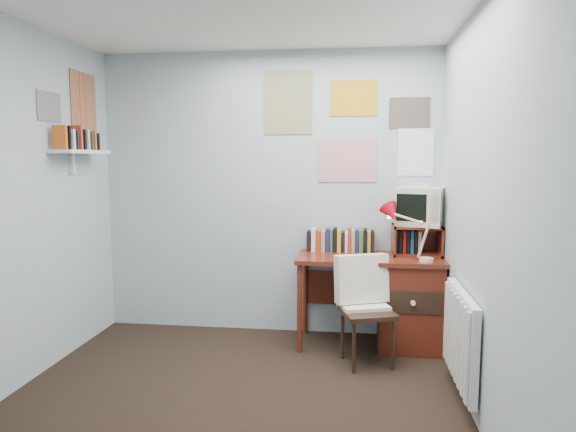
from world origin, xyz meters
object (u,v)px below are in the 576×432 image
at_px(desk_chair, 367,313).
at_px(desk_lamp, 427,236).
at_px(crt_tv, 421,204).
at_px(radiator, 461,337).
at_px(desk, 402,299).
at_px(wall_shelf, 81,152).
at_px(tv_riser, 417,240).

distance_m(desk_chair, desk_lamp, 0.76).
bearing_deg(desk_chair, desk_lamp, 9.94).
bearing_deg(desk_lamp, desk_chair, -160.03).
relative_size(crt_tv, radiator, 0.46).
xyz_separation_m(desk, wall_shelf, (-2.57, -0.38, 1.21)).
xyz_separation_m(desk_chair, crt_tv, (0.44, 0.55, 0.78)).
distance_m(desk_lamp, wall_shelf, 2.82).
bearing_deg(desk_lamp, radiator, -88.75).
bearing_deg(desk, crt_tv, 41.91).
bearing_deg(wall_shelf, crt_tv, 10.63).
xyz_separation_m(desk_lamp, radiator, (0.13, -0.76, -0.54)).
height_order(desk_chair, wall_shelf, wall_shelf).
distance_m(desk, desk_lamp, 0.61).
xyz_separation_m(desk_lamp, crt_tv, (-0.02, 0.30, 0.22)).
distance_m(tv_riser, radiator, 1.15).
relative_size(desk_chair, desk_lamp, 1.99).
height_order(desk, tv_riser, tv_riser).
height_order(desk_chair, tv_riser, tv_riser).
height_order(desk_lamp, radiator, desk_lamp).
distance_m(desk, tv_riser, 0.51).
relative_size(desk, radiator, 1.50).
distance_m(desk_chair, tv_riser, 0.83).
bearing_deg(desk, desk_chair, -125.18).
height_order(desk, desk_chair, desk_chair).
relative_size(crt_tv, wall_shelf, 0.59).
xyz_separation_m(desk_chair, wall_shelf, (-2.28, 0.04, 1.22)).
xyz_separation_m(radiator, wall_shelf, (-2.86, 0.55, 1.20)).
relative_size(desk_chair, wall_shelf, 1.29).
distance_m(desk_lamp, tv_riser, 0.30).
height_order(tv_riser, wall_shelf, wall_shelf).
bearing_deg(wall_shelf, desk_lamp, 4.32).
relative_size(desk_chair, radiator, 1.00).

